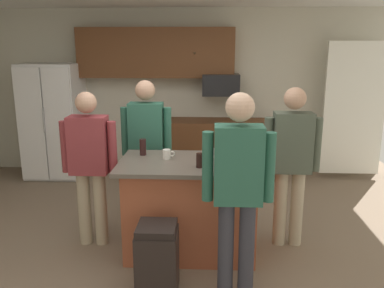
# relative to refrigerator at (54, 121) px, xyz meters

# --- Properties ---
(floor) EXTENTS (7.04, 7.04, 0.00)m
(floor) POSITION_rel_refrigerator_xyz_m (2.00, -2.38, -0.88)
(floor) COLOR #7F6B56
(floor) RESTS_ON ground
(back_wall) EXTENTS (6.40, 0.10, 2.60)m
(back_wall) POSITION_rel_refrigerator_xyz_m (2.00, 0.42, 0.42)
(back_wall) COLOR beige
(back_wall) RESTS_ON ground
(french_door_window_panel) EXTENTS (0.90, 0.06, 2.00)m
(french_door_window_panel) POSITION_rel_refrigerator_xyz_m (4.60, 0.02, 0.22)
(french_door_window_panel) COLOR white
(french_door_window_panel) RESTS_ON ground
(cabinet_run_upper) EXTENTS (2.40, 0.38, 0.75)m
(cabinet_run_upper) POSITION_rel_refrigerator_xyz_m (1.60, 0.22, 1.04)
(cabinet_run_upper) COLOR brown
(cabinet_run_lower) EXTENTS (1.80, 0.63, 0.90)m
(cabinet_run_lower) POSITION_rel_refrigerator_xyz_m (2.60, 0.10, -0.43)
(cabinet_run_lower) COLOR brown
(cabinet_run_lower) RESTS_ON ground
(refrigerator) EXTENTS (0.85, 0.76, 1.77)m
(refrigerator) POSITION_rel_refrigerator_xyz_m (0.00, 0.00, 0.00)
(refrigerator) COLOR white
(refrigerator) RESTS_ON ground
(microwave_over_range) EXTENTS (0.56, 0.40, 0.32)m
(microwave_over_range) POSITION_rel_refrigerator_xyz_m (2.60, 0.12, 0.57)
(microwave_over_range) COLOR black
(kitchen_island) EXTENTS (1.39, 0.85, 0.95)m
(kitchen_island) POSITION_rel_refrigerator_xyz_m (2.26, -2.36, -0.40)
(kitchen_island) COLOR #AD5638
(kitchen_island) RESTS_ON ground
(person_guest_right) EXTENTS (0.57, 0.22, 1.67)m
(person_guest_right) POSITION_rel_refrigerator_xyz_m (1.73, -1.70, 0.08)
(person_guest_right) COLOR #383842
(person_guest_right) RESTS_ON ground
(person_guest_by_door) EXTENTS (0.57, 0.22, 1.65)m
(person_guest_by_door) POSITION_rel_refrigerator_xyz_m (3.27, -2.16, 0.07)
(person_guest_by_door) COLOR tan
(person_guest_by_door) RESTS_ON ground
(person_elder_center) EXTENTS (0.57, 0.22, 1.60)m
(person_elder_center) POSITION_rel_refrigerator_xyz_m (1.23, -2.24, 0.03)
(person_elder_center) COLOR tan
(person_elder_center) RESTS_ON ground
(person_host_foreground) EXTENTS (0.57, 0.22, 1.70)m
(person_host_foreground) POSITION_rel_refrigerator_xyz_m (2.68, -3.07, 0.10)
(person_host_foreground) COLOR #383842
(person_host_foreground) RESTS_ON ground
(tumbler_amber) EXTENTS (0.07, 0.07, 0.16)m
(tumbler_amber) POSITION_rel_refrigerator_xyz_m (2.72, -2.28, 0.14)
(tumbler_amber) COLOR black
(tumbler_amber) RESTS_ON kitchen_island
(mug_ceramic_white) EXTENTS (0.12, 0.08, 0.10)m
(mug_ceramic_white) POSITION_rel_refrigerator_xyz_m (2.03, -2.28, 0.11)
(mug_ceramic_white) COLOR white
(mug_ceramic_white) RESTS_ON kitchen_island
(glass_pilsner) EXTENTS (0.07, 0.07, 0.13)m
(glass_pilsner) POSITION_rel_refrigerator_xyz_m (2.36, -2.55, 0.13)
(glass_pilsner) COLOR black
(glass_pilsner) RESTS_ON kitchen_island
(glass_short_whisky) EXTENTS (0.07, 0.07, 0.17)m
(glass_short_whisky) POSITION_rel_refrigerator_xyz_m (1.77, -2.15, 0.15)
(glass_short_whisky) COLOR black
(glass_short_whisky) RESTS_ON kitchen_island
(mug_blue_stoneware) EXTENTS (0.13, 0.09, 0.09)m
(mug_blue_stoneware) POSITION_rel_refrigerator_xyz_m (2.46, -2.20, 0.11)
(mug_blue_stoneware) COLOR white
(mug_blue_stoneware) RESTS_ON kitchen_island
(trash_bin) EXTENTS (0.34, 0.34, 0.61)m
(trash_bin) POSITION_rel_refrigerator_xyz_m (2.02, -3.07, -0.58)
(trash_bin) COLOR black
(trash_bin) RESTS_ON ground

